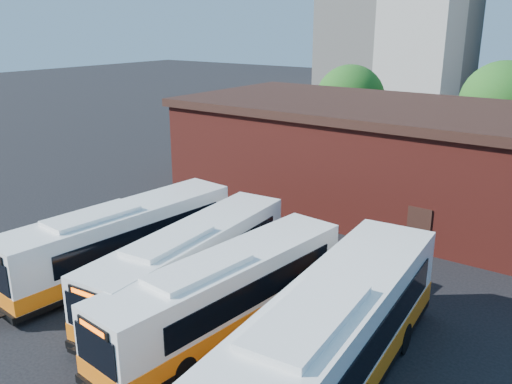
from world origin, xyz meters
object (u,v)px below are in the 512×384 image
Objects in this scene: bus_west at (122,242)px; bus_midwest at (191,265)px; bus_mideast at (227,297)px; bus_east at (329,349)px.

bus_west is 1.03× the size of bus_midwest.
bus_midwest is at bearing 162.78° from bus_mideast.
bus_west is 4.22m from bus_midwest.
bus_midwest reaches higher than bus_mideast.
bus_west is at bearing 176.44° from bus_midwest.
bus_midwest is 3.10m from bus_mideast.
bus_mideast is (7.08, -1.09, -0.05)m from bus_west.
bus_east is (11.96, -2.18, 0.22)m from bus_west.
bus_east reaches higher than bus_midwest.
bus_west is 0.87× the size of bus_east.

